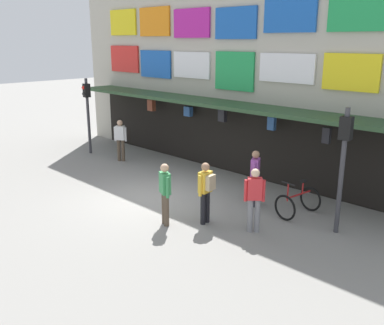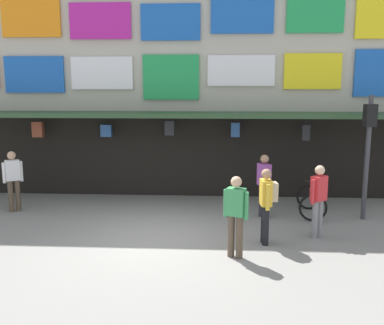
{
  "view_description": "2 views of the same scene",
  "coord_description": "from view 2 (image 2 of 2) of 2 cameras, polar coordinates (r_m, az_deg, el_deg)",
  "views": [
    {
      "loc": [
        9.72,
        -7.95,
        4.72
      ],
      "look_at": [
        0.93,
        0.91,
        1.17
      ],
      "focal_mm": 40.24,
      "sensor_mm": 36.0,
      "label": 1
    },
    {
      "loc": [
        1.38,
        -9.26,
        3.44
      ],
      "look_at": [
        0.77,
        1.51,
        1.51
      ],
      "focal_mm": 40.32,
      "sensor_mm": 36.0,
      "label": 2
    }
  ],
  "objects": [
    {
      "name": "bicycle_parked",
      "position": [
        12.0,
        15.49,
        -4.92
      ],
      "size": [
        0.86,
        1.24,
        1.05
      ],
      "color": "black",
      "rests_on": "ground"
    },
    {
      "name": "shopfront",
      "position": [
        13.9,
        -2.54,
        12.31
      ],
      "size": [
        18.0,
        2.6,
        8.0
      ],
      "color": "#B2AD9E",
      "rests_on": "ground"
    },
    {
      "name": "pedestrian_in_blue",
      "position": [
        8.68,
        5.8,
        -6.57
      ],
      "size": [
        0.49,
        0.35,
        1.68
      ],
      "color": "brown",
      "rests_on": "ground"
    },
    {
      "name": "ground_plane",
      "position": [
        9.97,
        -5.01,
        -10.06
      ],
      "size": [
        80.0,
        80.0,
        0.0
      ],
      "primitive_type": "plane",
      "color": "gray"
    },
    {
      "name": "pedestrian_in_black",
      "position": [
        12.79,
        -22.61,
        -1.71
      ],
      "size": [
        0.48,
        0.47,
        1.68
      ],
      "color": "brown",
      "rests_on": "ground"
    },
    {
      "name": "pedestrian_in_green",
      "position": [
        9.51,
        9.86,
        -4.96
      ],
      "size": [
        0.38,
        0.53,
        1.68
      ],
      "color": "black",
      "rests_on": "ground"
    },
    {
      "name": "pedestrian_in_yellow",
      "position": [
        11.4,
        9.49,
        -2.61
      ],
      "size": [
        0.36,
        0.48,
        1.68
      ],
      "color": "#2D2D38",
      "rests_on": "ground"
    },
    {
      "name": "traffic_light_far",
      "position": [
        11.79,
        22.29,
        3.07
      ],
      "size": [
        0.31,
        0.34,
        3.2
      ],
      "color": "#38383D",
      "rests_on": "ground"
    },
    {
      "name": "pedestrian_in_purple",
      "position": [
        10.18,
        16.38,
        -4.43
      ],
      "size": [
        0.42,
        0.4,
        1.68
      ],
      "color": "gray",
      "rests_on": "ground"
    }
  ]
}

